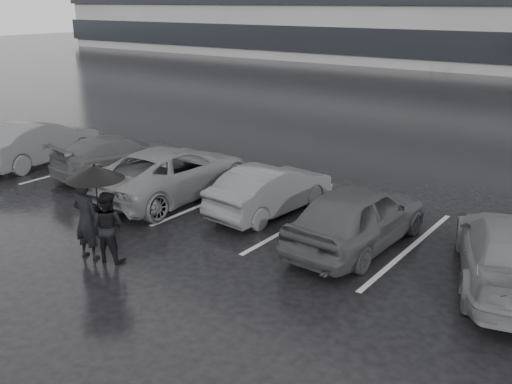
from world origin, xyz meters
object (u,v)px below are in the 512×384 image
at_px(car_west_d, 38,142).
at_px(car_east, 512,252).
at_px(car_west_b, 172,172).
at_px(pedestrian_left, 86,219).
at_px(car_main, 358,216).
at_px(car_west_c, 118,155).
at_px(car_west_a, 271,189).
at_px(pedestrian_right, 108,227).

relative_size(car_west_d, car_east, 0.94).
distance_m(car_west_b, pedestrian_left, 4.25).
distance_m(car_main, car_west_b, 5.73).
bearing_deg(car_west_d, car_west_c, -174.37).
relative_size(car_west_c, car_east, 0.90).
relative_size(car_west_b, car_east, 1.08).
distance_m(car_west_c, car_east, 11.87).
distance_m(car_east, pedestrian_left, 8.50).
distance_m(car_west_b, car_west_d, 6.05).
height_order(car_west_b, car_west_d, car_west_d).
bearing_deg(car_east, car_main, -17.29).
bearing_deg(car_east, car_west_c, -21.74).
xyz_separation_m(car_west_a, car_west_d, (-9.00, -0.74, 0.10)).
xyz_separation_m(car_main, car_west_c, (-8.67, 0.64, -0.11)).
bearing_deg(pedestrian_left, car_west_a, -116.96).
distance_m(car_west_a, pedestrian_left, 4.80).
height_order(car_west_b, pedestrian_right, pedestrian_right).
distance_m(car_west_a, car_west_b, 3.01).
xyz_separation_m(car_east, pedestrian_right, (-7.03, -3.85, 0.08)).
height_order(car_west_c, car_west_d, car_west_d).
xyz_separation_m(car_main, car_west_b, (-5.73, 0.07, -0.02)).
height_order(car_west_d, pedestrian_left, pedestrian_left).
bearing_deg(car_west_a, car_west_d, 8.95).
bearing_deg(car_west_b, car_east, 178.18).
distance_m(pedestrian_left, pedestrian_right, 0.50).
relative_size(car_main, pedestrian_right, 2.79).
bearing_deg(car_main, car_west_a, -10.87).
xyz_separation_m(car_west_b, pedestrian_left, (1.44, -4.00, 0.18)).
xyz_separation_m(pedestrian_left, pedestrian_right, (0.45, 0.18, -0.12)).
bearing_deg(pedestrian_right, car_west_c, -57.15).
distance_m(car_west_c, pedestrian_right, 6.52).
bearing_deg(car_west_b, car_west_d, -0.26).
xyz_separation_m(car_west_c, pedestrian_right, (4.82, -4.39, 0.15)).
relative_size(car_west_a, car_west_c, 0.90).
relative_size(car_west_a, pedestrian_right, 2.49).
height_order(car_west_a, pedestrian_right, pedestrian_right).
bearing_deg(car_west_d, pedestrian_right, 147.36).
relative_size(car_west_b, pedestrian_left, 2.85).
distance_m(car_west_b, pedestrian_right, 4.26).
bearing_deg(pedestrian_left, pedestrian_right, -166.79).
bearing_deg(car_main, car_east, -176.37).
relative_size(car_west_a, car_west_d, 0.87).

